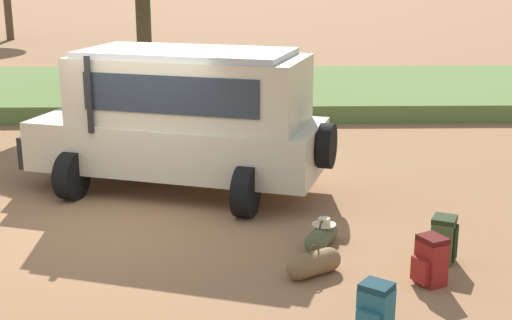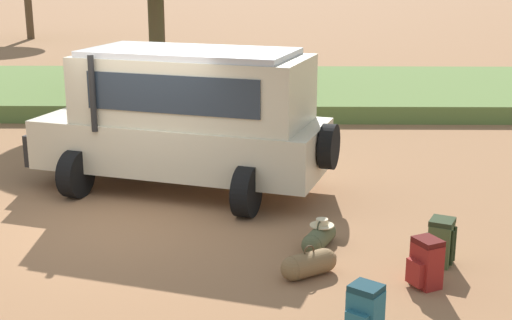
{
  "view_description": "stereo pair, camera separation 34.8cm",
  "coord_description": "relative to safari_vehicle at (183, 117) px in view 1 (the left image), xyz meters",
  "views": [
    {
      "loc": [
        1.74,
        -10.28,
        3.83
      ],
      "look_at": [
        1.96,
        -0.11,
        1.0
      ],
      "focal_mm": 50.0,
      "sensor_mm": 36.0,
      "label": 1
    },
    {
      "loc": [
        2.09,
        -10.29,
        3.83
      ],
      "look_at": [
        1.96,
        -0.11,
        1.0
      ],
      "focal_mm": 50.0,
      "sensor_mm": 36.0,
      "label": 2
    }
  ],
  "objects": [
    {
      "name": "grass_bank",
      "position": [
        -0.76,
        8.7,
        -1.07
      ],
      "size": [
        120.0,
        7.0,
        0.44
      ],
      "color": "#5B7538",
      "rests_on": "ground_plane"
    },
    {
      "name": "safari_vehicle",
      "position": [
        0.0,
        0.0,
        0.0
      ],
      "size": [
        5.46,
        3.61,
        2.44
      ],
      "color": "beige",
      "rests_on": "ground_plane"
    },
    {
      "name": "backpack_near_rear_wheel",
      "position": [
        2.39,
        -5.09,
        -1.0
      ],
      "size": [
        0.44,
        0.45,
        0.6
      ],
      "color": "#235B6B",
      "rests_on": "ground_plane"
    },
    {
      "name": "duffel_bag_low_black_case",
      "position": [
        2.09,
        -2.63,
        -1.14
      ],
      "size": [
        0.52,
        0.8,
        0.39
      ],
      "color": "#4C5133",
      "rests_on": "ground_plane"
    },
    {
      "name": "duffel_bag_soft_canvas",
      "position": [
        1.89,
        -3.55,
        -1.14
      ],
      "size": [
        0.73,
        0.57,
        0.41
      ],
      "color": "brown",
      "rests_on": "ground_plane"
    },
    {
      "name": "backpack_cluster_center",
      "position": [
        3.63,
        -3.15,
        -0.99
      ],
      "size": [
        0.46,
        0.44,
        0.62
      ],
      "color": "#42562D",
      "rests_on": "ground_plane"
    },
    {
      "name": "ground_plane",
      "position": [
        -0.76,
        -1.57,
        -1.29
      ],
      "size": [
        320.0,
        320.0,
        0.0
      ],
      "primitive_type": "plane",
      "color": "#936642"
    },
    {
      "name": "backpack_beside_front_wheel",
      "position": [
        3.3,
        -3.83,
        -0.99
      ],
      "size": [
        0.44,
        0.43,
        0.62
      ],
      "color": "maroon",
      "rests_on": "ground_plane"
    }
  ]
}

